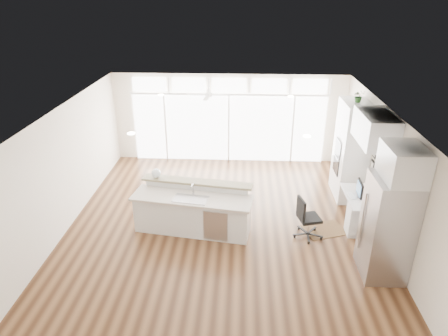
{
  "coord_description": "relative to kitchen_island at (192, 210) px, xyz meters",
  "views": [
    {
      "loc": [
        0.42,
        -7.67,
        5.05
      ],
      "look_at": [
        0.02,
        0.6,
        1.24
      ],
      "focal_mm": 32.0,
      "sensor_mm": 36.0,
      "label": 1
    }
  ],
  "objects": [
    {
      "name": "upper_cabinets",
      "position": [
        3.82,
        0.41,
        1.83
      ],
      "size": [
        0.64,
        1.3,
        0.64
      ],
      "primitive_type": "cube",
      "color": "silver",
      "rests_on": "wall_right"
    },
    {
      "name": "rug",
      "position": [
        2.97,
        0.16,
        -0.52
      ],
      "size": [
        1.05,
        0.9,
        0.01
      ],
      "primitive_type": "cube",
      "rotation": [
        0.0,
        0.0,
        0.33
      ],
      "color": "#362111",
      "rests_on": "floor"
    },
    {
      "name": "refrigerator",
      "position": [
        3.76,
        -1.24,
        0.48
      ],
      "size": [
        0.76,
        0.9,
        2.0
      ],
      "primitive_type": "cube",
      "color": "#A4A4A9",
      "rests_on": "floor"
    },
    {
      "name": "kitchen_island",
      "position": [
        0.0,
        0.0,
        0.0
      ],
      "size": [
        2.76,
        1.39,
        1.05
      ],
      "primitive_type": "cube",
      "rotation": [
        0.0,
        0.0,
        -0.16
      ],
      "color": "silver",
      "rests_on": "floor"
    },
    {
      "name": "keyboard",
      "position": [
        3.53,
        0.41,
        0.24
      ],
      "size": [
        0.15,
        0.34,
        0.02
      ],
      "primitive_type": "cube",
      "rotation": [
        0.0,
        0.0,
        0.09
      ],
      "color": "silver",
      "rests_on": "desk_nook"
    },
    {
      "name": "transom_row",
      "position": [
        0.65,
        4.05,
        1.86
      ],
      "size": [
        5.9,
        0.06,
        0.4
      ],
      "primitive_type": "cube",
      "color": "white",
      "rests_on": "wall_back"
    },
    {
      "name": "desk_nook",
      "position": [
        3.78,
        0.41,
        -0.14
      ],
      "size": [
        0.72,
        1.3,
        0.76
      ],
      "primitive_type": "cube",
      "color": "silver",
      "rests_on": "floor"
    },
    {
      "name": "potted_plant",
      "position": [
        3.82,
        1.91,
        2.09
      ],
      "size": [
        0.31,
        0.33,
        0.23
      ],
      "primitive_type": "imported",
      "rotation": [
        0.0,
        0.0,
        0.15
      ],
      "color": "#2A5B27",
      "rests_on": "oven_cabinet"
    },
    {
      "name": "desk_window",
      "position": [
        4.11,
        0.41,
        1.03
      ],
      "size": [
        0.04,
        0.85,
        0.85
      ],
      "primitive_type": "cube",
      "color": "white",
      "rests_on": "wall_right"
    },
    {
      "name": "recessed_lights",
      "position": [
        0.65,
        0.31,
        2.16
      ],
      "size": [
        3.4,
        3.0,
        0.02
      ],
      "primitive_type": "cube",
      "color": "white",
      "rests_on": "ceiling"
    },
    {
      "name": "glass_wall",
      "position": [
        0.65,
        4.05,
        0.53
      ],
      "size": [
        5.8,
        0.06,
        2.08
      ],
      "primitive_type": "cube",
      "color": "white",
      "rests_on": "wall_back"
    },
    {
      "name": "fishbowl",
      "position": [
        -0.88,
        0.54,
        0.63
      ],
      "size": [
        0.25,
        0.25,
        0.21
      ],
      "primitive_type": "sphere",
      "rotation": [
        0.0,
        0.0,
        -0.18
      ],
      "color": "white",
      "rests_on": "kitchen_island"
    },
    {
      "name": "office_chair",
      "position": [
        2.55,
        -0.11,
        -0.05
      ],
      "size": [
        0.59,
        0.56,
        0.95
      ],
      "primitive_type": "cube",
      "rotation": [
        0.0,
        0.0,
        0.25
      ],
      "color": "black",
      "rests_on": "floor"
    },
    {
      "name": "oven_cabinet",
      "position": [
        3.82,
        1.91,
        0.73
      ],
      "size": [
        0.64,
        1.2,
        2.5
      ],
      "primitive_type": "cube",
      "color": "silver",
      "rests_on": "floor"
    },
    {
      "name": "monitor",
      "position": [
        3.7,
        0.41,
        0.42
      ],
      "size": [
        0.1,
        0.45,
        0.37
      ],
      "primitive_type": "cube",
      "rotation": [
        0.0,
        0.0,
        -0.06
      ],
      "color": "black",
      "rests_on": "desk_nook"
    },
    {
      "name": "ceiling_fan",
      "position": [
        0.15,
        2.91,
        1.96
      ],
      "size": [
        1.16,
        1.16,
        0.32
      ],
      "primitive_type": "cube",
      "color": "white",
      "rests_on": "ceiling"
    },
    {
      "name": "wall_back",
      "position": [
        0.65,
        4.11,
        0.83
      ],
      "size": [
        7.0,
        0.04,
        2.7
      ],
      "primitive_type": "cube",
      "color": "white",
      "rests_on": "floor"
    },
    {
      "name": "fridge_cabinet",
      "position": [
        3.82,
        -1.24,
        1.78
      ],
      "size": [
        0.64,
        0.9,
        0.6
      ],
      "primitive_type": "cube",
      "color": "silver",
      "rests_on": "wall_right"
    },
    {
      "name": "framed_photos",
      "position": [
        4.11,
        1.03,
        0.88
      ],
      "size": [
        0.06,
        0.22,
        0.8
      ],
      "primitive_type": "cube",
      "color": "black",
      "rests_on": "wall_right"
    },
    {
      "name": "ceiling",
      "position": [
        0.65,
        0.11,
        2.18
      ],
      "size": [
        7.0,
        8.0,
        0.02
      ],
      "primitive_type": "cube",
      "color": "white",
      "rests_on": "wall_back"
    },
    {
      "name": "wall_front",
      "position": [
        0.65,
        -3.89,
        0.83
      ],
      "size": [
        7.0,
        0.04,
        2.7
      ],
      "primitive_type": "cube",
      "color": "white",
      "rests_on": "floor"
    },
    {
      "name": "wall_left",
      "position": [
        -2.85,
        0.11,
        0.83
      ],
      "size": [
        0.04,
        8.0,
        2.7
      ],
      "primitive_type": "cube",
      "color": "white",
      "rests_on": "floor"
    },
    {
      "name": "floor",
      "position": [
        0.65,
        0.11,
        -0.53
      ],
      "size": [
        7.0,
        8.0,
        0.02
      ],
      "primitive_type": "cube",
      "color": "#3C2312",
      "rests_on": "ground"
    },
    {
      "name": "wall_right",
      "position": [
        4.15,
        0.11,
        0.83
      ],
      "size": [
        0.04,
        8.0,
        2.7
      ],
      "primitive_type": "cube",
      "color": "white",
      "rests_on": "floor"
    }
  ]
}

